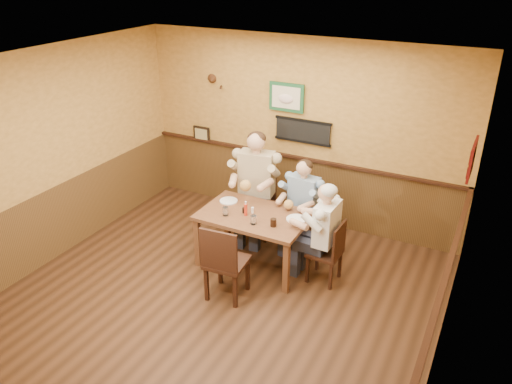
# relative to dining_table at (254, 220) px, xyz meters

# --- Properties ---
(room) EXTENTS (5.02, 5.03, 2.81)m
(room) POSITION_rel_dining_table_xyz_m (0.10, -0.84, 1.03)
(room) COLOR #331D0F
(room) RESTS_ON ground
(dining_table) EXTENTS (1.40, 0.90, 0.75)m
(dining_table) POSITION_rel_dining_table_xyz_m (0.00, 0.00, 0.00)
(dining_table) COLOR brown
(dining_table) RESTS_ON ground
(chair_back_left) EXTENTS (0.53, 0.53, 1.01)m
(chair_back_left) POSITION_rel_dining_table_xyz_m (-0.33, 0.71, -0.15)
(chair_back_left) COLOR #341B10
(chair_back_left) RESTS_ON ground
(chair_back_right) EXTENTS (0.43, 0.43, 0.84)m
(chair_back_right) POSITION_rel_dining_table_xyz_m (0.40, 0.70, -0.24)
(chair_back_right) COLOR #341B10
(chair_back_right) RESTS_ON ground
(chair_right_end) EXTENTS (0.41, 0.41, 0.84)m
(chair_right_end) POSITION_rel_dining_table_xyz_m (0.96, 0.07, -0.24)
(chair_right_end) COLOR #341B10
(chair_right_end) RESTS_ON ground
(chair_near_side) EXTENTS (0.50, 0.50, 1.01)m
(chair_near_side) POSITION_rel_dining_table_xyz_m (0.03, -0.77, -0.16)
(chair_near_side) COLOR #341B10
(chair_near_side) RESTS_ON ground
(diner_tan_shirt) EXTENTS (0.76, 0.76, 1.44)m
(diner_tan_shirt) POSITION_rel_dining_table_xyz_m (-0.33, 0.71, 0.06)
(diner_tan_shirt) COLOR #C6B188
(diner_tan_shirt) RESTS_ON ground
(diner_blue_polo) EXTENTS (0.62, 0.62, 1.19)m
(diner_blue_polo) POSITION_rel_dining_table_xyz_m (0.40, 0.70, -0.06)
(diner_blue_polo) COLOR #7A97B7
(diner_blue_polo) RESTS_ON ground
(diner_white_elder) EXTENTS (0.58, 0.58, 1.21)m
(diner_white_elder) POSITION_rel_dining_table_xyz_m (0.96, 0.07, -0.05)
(diner_white_elder) COLOR white
(diner_white_elder) RESTS_ON ground
(water_glass_left) EXTENTS (0.08, 0.08, 0.11)m
(water_glass_left) POSITION_rel_dining_table_xyz_m (-0.32, -0.20, 0.15)
(water_glass_left) COLOR silver
(water_glass_left) RESTS_ON dining_table
(water_glass_mid) EXTENTS (0.09, 0.09, 0.12)m
(water_glass_mid) POSITION_rel_dining_table_xyz_m (0.11, -0.24, 0.15)
(water_glass_mid) COLOR white
(water_glass_mid) RESTS_ON dining_table
(cola_tumbler) EXTENTS (0.09, 0.09, 0.10)m
(cola_tumbler) POSITION_rel_dining_table_xyz_m (0.35, -0.17, 0.14)
(cola_tumbler) COLOR black
(cola_tumbler) RESTS_ON dining_table
(hot_sauce_bottle) EXTENTS (0.05, 0.05, 0.18)m
(hot_sauce_bottle) POSITION_rel_dining_table_xyz_m (-0.08, -0.08, 0.18)
(hot_sauce_bottle) COLOR red
(hot_sauce_bottle) RESTS_ON dining_table
(salt_shaker) EXTENTS (0.04, 0.04, 0.09)m
(salt_shaker) POSITION_rel_dining_table_xyz_m (-0.03, 0.01, 0.13)
(salt_shaker) COLOR silver
(salt_shaker) RESTS_ON dining_table
(pepper_shaker) EXTENTS (0.03, 0.03, 0.08)m
(pepper_shaker) POSITION_rel_dining_table_xyz_m (-0.14, -0.04, 0.13)
(pepper_shaker) COLOR black
(pepper_shaker) RESTS_ON dining_table
(plate_far_left) EXTENTS (0.32, 0.32, 0.02)m
(plate_far_left) POSITION_rel_dining_table_xyz_m (-0.48, 0.17, 0.10)
(plate_far_left) COLOR white
(plate_far_left) RESTS_ON dining_table
(plate_far_right) EXTENTS (0.32, 0.32, 0.02)m
(plate_far_right) POSITION_rel_dining_table_xyz_m (0.54, 0.11, 0.10)
(plate_far_right) COLOR white
(plate_far_right) RESTS_ON dining_table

